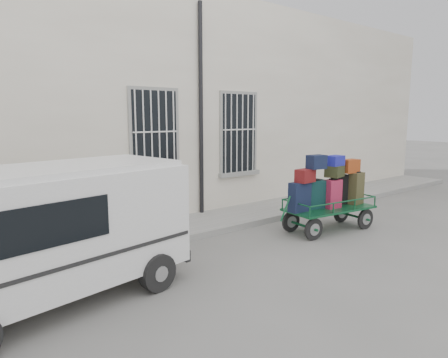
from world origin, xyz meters
name	(u,v)px	position (x,y,z in m)	size (l,w,h in m)	color
ground	(247,253)	(0.00, 0.00, 0.00)	(80.00, 80.00, 0.00)	#63635E
building	(125,107)	(0.00, 5.50, 3.00)	(24.00, 5.15, 6.00)	beige
sidewalk	(187,227)	(0.00, 2.20, 0.07)	(24.00, 1.70, 0.15)	slate
luggage_cart	(328,193)	(2.59, 0.02, 0.93)	(2.65, 1.27, 1.86)	black
van	(48,227)	(-3.68, 0.18, 1.16)	(4.25, 2.35, 2.03)	silver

